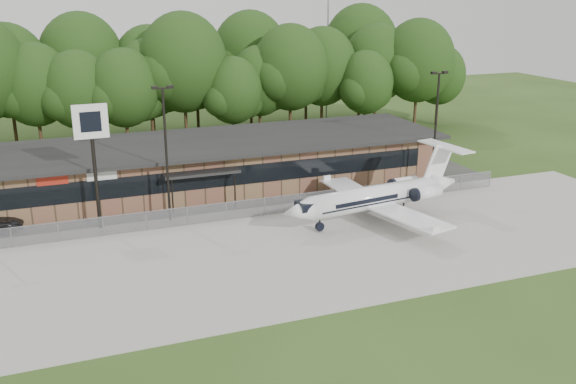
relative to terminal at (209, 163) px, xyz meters
name	(u,v)px	position (x,y,z in m)	size (l,w,h in m)	color
ground	(318,307)	(0.00, -23.94, -2.18)	(160.00, 160.00, 0.00)	#2D4318
apron	(270,253)	(0.00, -15.94, -2.14)	(64.00, 18.00, 0.08)	#9E9B93
parking_lot	(224,202)	(0.00, -4.44, -2.15)	(50.00, 9.00, 0.06)	#383835
terminal	(209,163)	(0.00, 0.00, 0.00)	(41.00, 11.65, 4.30)	brown
fence	(239,210)	(0.00, -8.94, -1.40)	(46.00, 0.04, 1.52)	gray
treeline	(167,77)	(0.00, 18.06, 5.32)	(72.00, 12.00, 15.00)	#163310
radio_mast	(328,23)	(22.00, 24.06, 10.32)	(0.20, 0.20, 25.00)	gray
light_pole_mid	(166,144)	(-5.00, -7.44, 3.80)	(1.55, 0.30, 10.23)	black
light_pole_right	(436,122)	(18.00, -7.44, 3.80)	(1.55, 0.30, 10.23)	black
business_jet	(379,197)	(9.73, -12.93, -0.29)	(15.64, 14.00, 5.26)	white
pole_sign	(92,135)	(-10.08, -7.15, 4.84)	(2.41, 0.35, 9.17)	black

